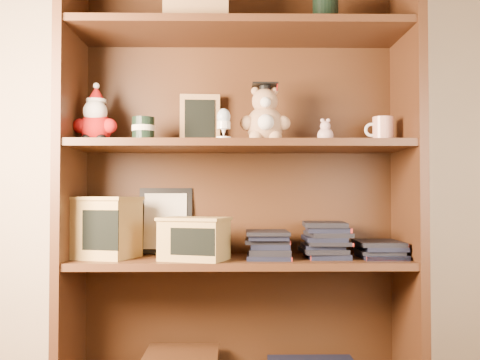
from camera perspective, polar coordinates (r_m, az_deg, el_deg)
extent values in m
cube|color=tan|center=(2.19, -1.86, 11.14)|extent=(3.00, 0.04, 2.50)
cube|color=#442513|center=(2.02, -16.80, -0.56)|extent=(0.03, 0.35, 1.60)
cube|color=#442513|center=(2.04, 16.68, -0.57)|extent=(0.03, 0.35, 1.60)
cube|color=#3F2211|center=(2.11, -0.06, -0.67)|extent=(1.20, 0.02, 1.60)
cube|color=#442513|center=(2.03, 0.00, 14.78)|extent=(1.14, 0.33, 0.02)
cube|color=#9E7547|center=(2.05, -4.37, 16.69)|extent=(0.22, 0.18, 0.12)
cylinder|color=black|center=(2.07, 8.67, 16.37)|extent=(0.09, 0.09, 0.11)
cube|color=#442513|center=(1.96, 0.00, -8.29)|extent=(1.14, 0.33, 0.02)
cube|color=#442513|center=(1.95, 0.00, 3.45)|extent=(1.14, 0.33, 0.02)
sphere|color=#A50F0F|center=(2.02, -14.42, 5.14)|extent=(0.11, 0.11, 0.11)
sphere|color=#A50F0F|center=(2.01, -15.95, 5.30)|extent=(0.05, 0.05, 0.05)
sphere|color=#A50F0F|center=(1.99, -13.12, 5.36)|extent=(0.05, 0.05, 0.05)
sphere|color=black|center=(1.99, -15.26, 4.09)|extent=(0.04, 0.04, 0.04)
sphere|color=black|center=(1.98, -13.97, 4.11)|extent=(0.04, 0.04, 0.04)
sphere|color=white|center=(2.01, -14.50, 6.75)|extent=(0.08, 0.08, 0.08)
sphere|color=#D8B293|center=(2.03, -14.40, 7.20)|extent=(0.06, 0.06, 0.06)
cone|color=#A50F0F|center=(2.03, -14.39, 8.48)|extent=(0.06, 0.06, 0.06)
sphere|color=white|center=(2.04, -14.39, 9.25)|extent=(0.02, 0.02, 0.02)
cylinder|color=white|center=(2.03, -14.40, 7.79)|extent=(0.07, 0.07, 0.01)
cylinder|color=black|center=(1.98, -9.80, 5.04)|extent=(0.08, 0.08, 0.09)
cylinder|color=beige|center=(1.98, -9.80, 5.19)|extent=(0.08, 0.08, 0.02)
cube|color=#9E7547|center=(2.08, -4.09, 6.09)|extent=(0.15, 0.03, 0.19)
cube|color=black|center=(2.07, -4.11, 6.14)|extent=(0.11, 0.01, 0.15)
cube|color=#9E7547|center=(2.10, -4.05, 3.85)|extent=(0.07, 0.07, 0.01)
cylinder|color=white|center=(1.88, -1.67, 4.22)|extent=(0.05, 0.05, 0.01)
cone|color=white|center=(1.88, -1.67, 4.90)|extent=(0.02, 0.02, 0.04)
cylinder|color=white|center=(1.89, -1.67, 5.58)|extent=(0.04, 0.04, 0.03)
ellipsoid|color=silver|center=(1.89, -1.67, 6.43)|extent=(0.04, 0.04, 0.06)
sphere|color=tan|center=(1.96, 2.54, 5.57)|extent=(0.13, 0.13, 0.13)
sphere|color=white|center=(1.91, 2.64, 5.87)|extent=(0.06, 0.06, 0.06)
sphere|color=tan|center=(1.94, 0.78, 5.79)|extent=(0.05, 0.05, 0.05)
sphere|color=tan|center=(1.95, 4.37, 5.76)|extent=(0.05, 0.05, 0.05)
sphere|color=tan|center=(1.92, 1.63, 4.42)|extent=(0.05, 0.05, 0.05)
sphere|color=tan|center=(1.92, 3.59, 4.41)|extent=(0.05, 0.05, 0.05)
sphere|color=tan|center=(1.98, 2.54, 7.99)|extent=(0.09, 0.09, 0.09)
sphere|color=white|center=(1.94, 2.61, 7.91)|extent=(0.04, 0.04, 0.04)
sphere|color=tan|center=(1.99, 1.57, 9.02)|extent=(0.03, 0.03, 0.03)
sphere|color=tan|center=(1.99, 3.47, 9.00)|extent=(0.03, 0.03, 0.03)
cylinder|color=black|center=(1.98, 2.54, 9.32)|extent=(0.04, 0.04, 0.02)
cube|color=black|center=(1.99, 2.54, 9.61)|extent=(0.09, 0.09, 0.01)
cylinder|color=#A50F0F|center=(1.97, 3.81, 9.41)|extent=(0.00, 0.04, 0.03)
sphere|color=#D2A7A2|center=(1.98, 8.66, 4.48)|extent=(0.06, 0.06, 0.06)
sphere|color=#D2A7A2|center=(1.99, 8.66, 5.43)|extent=(0.04, 0.04, 0.04)
sphere|color=#D2A7A2|center=(1.99, 8.37, 6.01)|extent=(0.01, 0.01, 0.01)
sphere|color=#D2A7A2|center=(1.99, 8.94, 6.00)|extent=(0.01, 0.01, 0.01)
cylinder|color=silver|center=(2.03, 14.33, 4.95)|extent=(0.07, 0.07, 0.09)
torus|color=white|center=(2.02, 13.21, 4.97)|extent=(0.05, 0.01, 0.05)
cube|color=black|center=(2.10, -7.57, -4.14)|extent=(0.20, 0.05, 0.24)
cube|color=beige|center=(2.09, -7.60, -4.15)|extent=(0.16, 0.03, 0.20)
cube|color=#AF8C48|center=(2.00, -13.38, -4.82)|extent=(0.23, 0.23, 0.20)
cube|color=black|center=(1.90, -14.00, -4.97)|extent=(0.13, 0.04, 0.13)
cube|color=#AF8C48|center=(1.99, -13.36, -1.84)|extent=(0.24, 0.24, 0.01)
cube|color=#AF8C48|center=(1.89, -4.66, -6.09)|extent=(0.24, 0.20, 0.13)
cube|color=black|center=(1.82, -4.82, -6.27)|extent=(0.15, 0.05, 0.09)
cube|color=#AF8C48|center=(1.89, -4.66, -3.95)|extent=(0.26, 0.22, 0.01)
cube|color=black|center=(1.96, 3.04, -7.68)|extent=(0.14, 0.20, 0.02)
cube|color=black|center=(1.96, 3.03, -7.22)|extent=(0.14, 0.20, 0.02)
cube|color=black|center=(1.96, 3.03, -6.75)|extent=(0.14, 0.20, 0.02)
cube|color=black|center=(1.96, 3.03, -6.28)|extent=(0.14, 0.20, 0.02)
cube|color=black|center=(1.95, 3.03, -5.81)|extent=(0.14, 0.20, 0.02)
cube|color=black|center=(1.95, 3.03, -5.35)|extent=(0.14, 0.20, 0.02)
cube|color=black|center=(1.98, 8.71, -7.60)|extent=(0.14, 0.20, 0.02)
cube|color=black|center=(1.98, 8.70, -7.14)|extent=(0.14, 0.20, 0.02)
cube|color=black|center=(1.98, 8.70, -6.67)|extent=(0.14, 0.20, 0.02)
cube|color=black|center=(1.98, 8.70, -6.21)|extent=(0.14, 0.20, 0.02)
cube|color=black|center=(1.98, 8.70, -5.75)|extent=(0.14, 0.20, 0.02)
cube|color=black|center=(1.98, 8.70, -5.29)|extent=(0.14, 0.20, 0.02)
cube|color=black|center=(1.97, 8.69, -4.82)|extent=(0.14, 0.20, 0.02)
cube|color=black|center=(1.97, 8.69, -4.36)|extent=(0.14, 0.20, 0.02)
cube|color=black|center=(2.02, 14.06, -7.45)|extent=(0.14, 0.20, 0.02)
cube|color=black|center=(2.02, 14.05, -7.00)|extent=(0.14, 0.20, 0.02)
cube|color=black|center=(2.02, 14.05, -6.55)|extent=(0.14, 0.20, 0.02)
cube|color=black|center=(2.02, 14.05, -6.09)|extent=(0.14, 0.20, 0.02)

